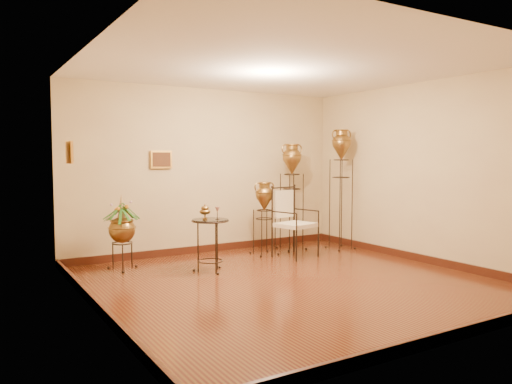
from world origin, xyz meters
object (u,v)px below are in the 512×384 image
planter_urn (122,227)px  side_table (210,244)px  armchair (295,222)px  amphora_mid (292,196)px  amphora_tall (341,188)px

planter_urn → side_table: 1.32m
armchair → amphora_mid: bearing=45.6°
side_table → planter_urn: bearing=143.7°
planter_urn → side_table: bearing=-36.3°
planter_urn → armchair: 2.76m
amphora_mid → side_table: amphora_mid is taller
planter_urn → side_table: (1.05, -0.77, -0.24)m
amphora_mid → armchair: size_ratio=1.64×
amphora_mid → side_table: size_ratio=1.99×
amphora_tall → side_table: amphora_tall is taller
amphora_tall → armchair: 1.25m
amphora_mid → planter_urn: 3.07m
amphora_tall → planter_urn: 3.87m
planter_urn → side_table: size_ratio=1.19×
amphora_mid → side_table: 2.25m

